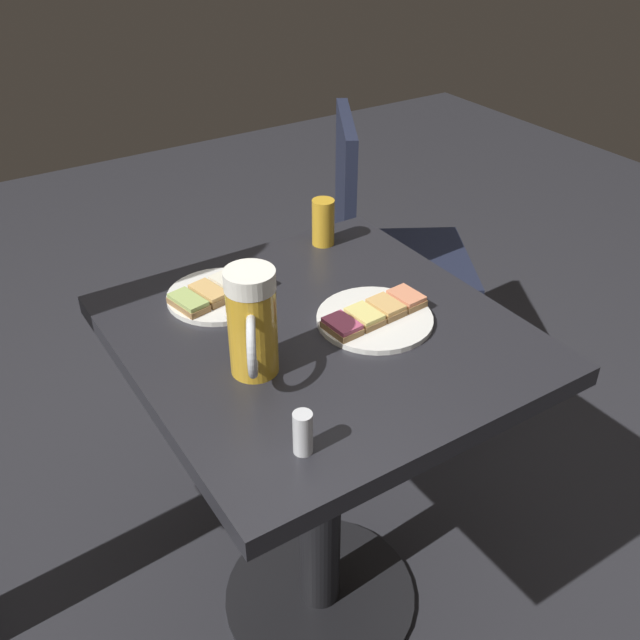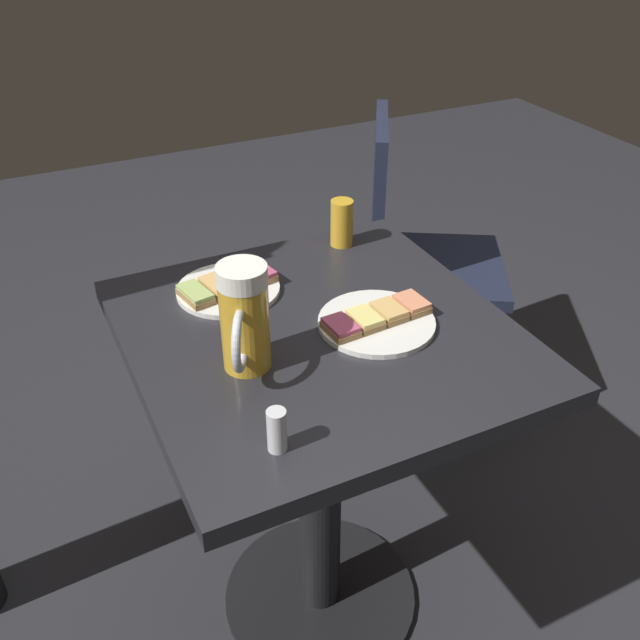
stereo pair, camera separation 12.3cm
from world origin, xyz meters
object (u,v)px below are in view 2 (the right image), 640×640
object	(u,v)px
beer_mug	(244,320)
salt_shaker	(277,430)
cafe_chair	(413,252)
plate_near	(377,320)
plate_far	(228,287)
beer_glass_small	(342,223)

from	to	relation	value
beer_mug	salt_shaker	xyz separation A→B (m)	(-0.20, 0.03, -0.06)
cafe_chair	plate_near	bearing A→B (deg)	-8.43
plate_near	salt_shaker	size ratio (longest dim) A/B	3.07
plate_far	salt_shaker	distance (m)	0.44
plate_far	beer_glass_small	size ratio (longest dim) A/B	1.97
beer_glass_small	salt_shaker	world-z (taller)	beer_glass_small
beer_mug	beer_glass_small	bearing A→B (deg)	-46.66
beer_mug	salt_shaker	bearing A→B (deg)	171.38
beer_glass_small	cafe_chair	size ratio (longest dim) A/B	0.11
beer_mug	salt_shaker	size ratio (longest dim) A/B	2.70
plate_far	beer_glass_small	world-z (taller)	beer_glass_small
beer_mug	cafe_chair	world-z (taller)	beer_mug
plate_near	beer_mug	bearing A→B (deg)	93.34
plate_far	beer_mug	bearing A→B (deg)	167.65
plate_far	salt_shaker	world-z (taller)	salt_shaker
plate_far	plate_near	bearing A→B (deg)	-138.15
salt_shaker	cafe_chair	size ratio (longest dim) A/B	0.08
beer_mug	plate_near	bearing A→B (deg)	-86.66
plate_near	cafe_chair	size ratio (longest dim) A/B	0.23
plate_far	beer_glass_small	xyz separation A→B (m)	(0.08, -0.28, 0.04)
plate_far	salt_shaker	size ratio (longest dim) A/B	2.90
beer_glass_small	salt_shaker	size ratio (longest dim) A/B	1.47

